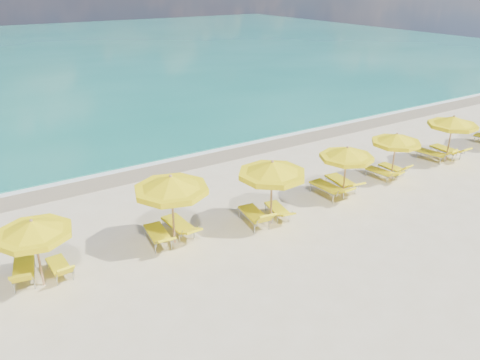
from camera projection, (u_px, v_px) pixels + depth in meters
ground_plane at (261, 223)px, 17.58m from camera, size 120.00×120.00×0.00m
ocean at (26, 56)px, 54.67m from camera, size 120.00×80.00×0.30m
wet_sand_band at (176, 162)px, 23.30m from camera, size 120.00×2.60×0.01m
foam_line at (170, 157)px, 23.91m from camera, size 120.00×1.20×0.03m
whitecap_near at (15, 132)px, 27.75m from camera, size 14.00×0.36×0.05m
whitecap_far at (178, 85)px, 40.07m from camera, size 18.00×0.30×0.05m
umbrella_2 at (33, 229)px, 13.27m from camera, size 2.52×2.52×2.24m
umbrella_3 at (171, 185)px, 15.40m from camera, size 2.76×2.76×2.57m
umbrella_4 at (272, 170)px, 16.68m from camera, size 3.11×3.11×2.53m
umbrella_5 at (347, 154)px, 18.90m from camera, size 2.34×2.34×2.24m
umbrella_6 at (396, 140)px, 20.66m from camera, size 2.80×2.80×2.21m
umbrella_7 at (453, 122)px, 22.62m from camera, size 2.96×2.96×2.38m
lounger_2_left at (25, 274)px, 14.14m from camera, size 0.95×1.89×0.88m
lounger_2_right at (60, 270)px, 14.41m from camera, size 0.61×1.57×0.77m
lounger_3_left at (158, 238)px, 16.11m from camera, size 0.83×1.97×0.80m
lounger_3_right at (179, 228)px, 16.72m from camera, size 0.73×2.03×0.72m
lounger_4_left at (254, 218)px, 17.38m from camera, size 0.92×1.99×0.94m
lounger_4_right at (278, 212)px, 17.94m from camera, size 0.83×1.74×0.62m
lounger_5_left at (328, 191)px, 19.61m from camera, size 0.75×2.10×0.80m
lounger_5_right at (341, 185)px, 20.19m from camera, size 0.93×2.10×0.81m
lounger_6_left at (380, 174)px, 21.35m from camera, size 0.82×1.78×0.61m
lounger_6_right at (392, 170)px, 21.81m from camera, size 0.58×1.59×0.74m
lounger_7_left at (432, 156)px, 23.46m from camera, size 0.98×1.95×0.84m
lounger_7_right at (446, 153)px, 23.86m from camera, size 0.77×2.05×0.85m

